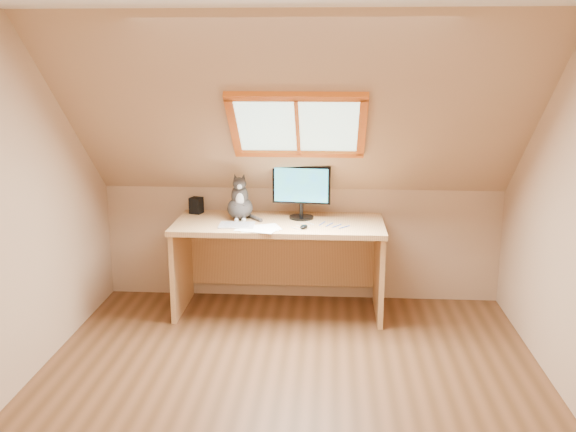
{
  "coord_description": "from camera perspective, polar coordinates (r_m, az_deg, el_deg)",
  "views": [
    {
      "loc": [
        0.25,
        -3.76,
        2.11
      ],
      "look_at": [
        -0.07,
        1.0,
        0.93
      ],
      "focal_mm": 40.0,
      "sensor_mm": 36.0,
      "label": 1
    }
  ],
  "objects": [
    {
      "name": "graphics_tablet",
      "position": [
        5.2,
        -4.58,
        -0.82
      ],
      "size": [
        0.29,
        0.21,
        0.01
      ],
      "primitive_type": "cube",
      "rotation": [
        0.0,
        0.0,
        0.02
      ],
      "color": "#B2B2B7",
      "rests_on": "desk"
    },
    {
      "name": "mouse",
      "position": [
        5.1,
        1.42,
        -0.96
      ],
      "size": [
        0.09,
        0.11,
        0.03
      ],
      "primitive_type": "ellipsoid",
      "rotation": [
        0.0,
        0.0,
        -0.37
      ],
      "color": "black",
      "rests_on": "desk"
    },
    {
      "name": "desk_speaker",
      "position": [
        5.65,
        -8.16,
        0.94
      ],
      "size": [
        0.12,
        0.12,
        0.14
      ],
      "primitive_type": "cube",
      "rotation": [
        0.0,
        0.0,
        -0.3
      ],
      "color": "black",
      "rests_on": "desk"
    },
    {
      "name": "papers",
      "position": [
        5.08,
        -2.64,
        -1.17
      ],
      "size": [
        0.35,
        0.3,
        0.01
      ],
      "color": "white",
      "rests_on": "desk"
    },
    {
      "name": "room_shell",
      "position": [
        3.73,
        -0.08,
        3.39
      ],
      "size": [
        3.52,
        3.52,
        2.41
      ],
      "color": "tan",
      "rests_on": "ground"
    },
    {
      "name": "ground",
      "position": [
        4.31,
        0.01,
        -15.42
      ],
      "size": [
        3.5,
        3.5,
        0.0
      ],
      "primitive_type": "plane",
      "color": "brown",
      "rests_on": "ground"
    },
    {
      "name": "monitor",
      "position": [
        5.37,
        1.21,
        2.46
      ],
      "size": [
        0.49,
        0.21,
        0.45
      ],
      "color": "black",
      "rests_on": "desk"
    },
    {
      "name": "cat",
      "position": [
        5.39,
        -4.3,
        1.2
      ],
      "size": [
        0.25,
        0.29,
        0.4
      ],
      "color": "#3D3836",
      "rests_on": "desk"
    },
    {
      "name": "desk",
      "position": [
        5.45,
        -0.73,
        -2.71
      ],
      "size": [
        1.73,
        0.76,
        0.79
      ],
      "color": "tan",
      "rests_on": "ground"
    },
    {
      "name": "cables",
      "position": [
        5.19,
        2.99,
        -0.85
      ],
      "size": [
        0.51,
        0.26,
        0.01
      ],
      "color": "silver",
      "rests_on": "desk"
    }
  ]
}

